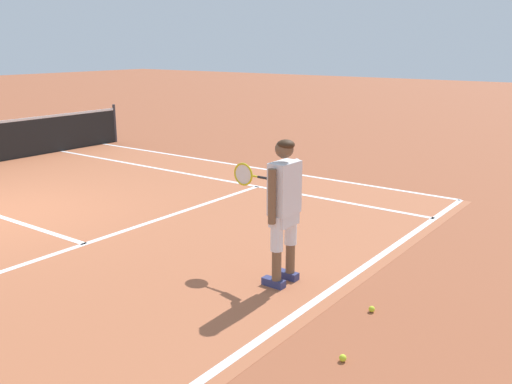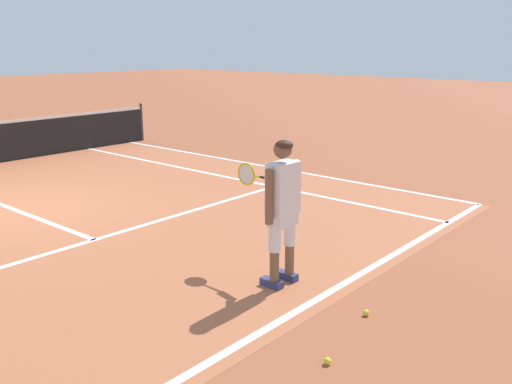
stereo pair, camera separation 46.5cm
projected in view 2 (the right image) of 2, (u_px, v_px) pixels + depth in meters
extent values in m
plane|color=#9E5133|center=(13.00, 209.00, 9.62)|extent=(80.00, 80.00, 0.00)
cube|color=#B2603D|center=(43.00, 220.00, 9.01)|extent=(10.98, 10.35, 0.00)
cube|color=white|center=(291.00, 314.00, 5.88)|extent=(10.98, 0.10, 0.01)
cube|color=white|center=(94.00, 240.00, 8.11)|extent=(8.23, 0.10, 0.01)
cube|color=white|center=(222.00, 176.00, 12.03)|extent=(0.10, 9.95, 0.01)
cube|color=white|center=(263.00, 166.00, 13.04)|extent=(0.10, 9.95, 0.01)
cylinder|color=#333338|center=(142.00, 122.00, 16.37)|extent=(0.08, 0.08, 1.07)
cube|color=navy|center=(272.00, 283.00, 6.55)|extent=(0.12, 0.28, 0.09)
cube|color=navy|center=(287.00, 276.00, 6.75)|extent=(0.12, 0.28, 0.09)
cylinder|color=brown|center=(274.00, 266.00, 6.47)|extent=(0.11, 0.11, 0.36)
cylinder|color=silver|center=(275.00, 234.00, 6.37)|extent=(0.14, 0.14, 0.41)
cylinder|color=brown|center=(290.00, 259.00, 6.67)|extent=(0.11, 0.11, 0.36)
cylinder|color=silver|center=(290.00, 228.00, 6.57)|extent=(0.14, 0.14, 0.41)
cube|color=silver|center=(283.00, 217.00, 6.43)|extent=(0.34, 0.21, 0.20)
cube|color=white|center=(283.00, 188.00, 6.34)|extent=(0.38, 0.23, 0.60)
cylinder|color=brown|center=(269.00, 197.00, 6.18)|extent=(0.09, 0.09, 0.62)
cylinder|color=white|center=(292.00, 170.00, 6.55)|extent=(0.10, 0.26, 0.29)
cylinder|color=brown|center=(280.00, 179.00, 6.75)|extent=(0.09, 0.29, 0.14)
sphere|color=brown|center=(283.00, 149.00, 6.23)|extent=(0.21, 0.21, 0.21)
ellipsoid|color=#382314|center=(284.00, 145.00, 6.21)|extent=(0.20, 0.20, 0.12)
cylinder|color=#232326|center=(267.00, 178.00, 6.91)|extent=(0.04, 0.20, 0.03)
cylinder|color=yellow|center=(257.00, 176.00, 7.01)|extent=(0.03, 0.10, 0.02)
torus|color=yellow|center=(246.00, 174.00, 7.13)|extent=(0.03, 0.30, 0.30)
cylinder|color=silver|center=(246.00, 174.00, 7.13)|extent=(0.01, 0.25, 0.25)
sphere|color=#CCE02D|center=(366.00, 313.00, 5.85)|extent=(0.07, 0.07, 0.07)
sphere|color=#CCE02D|center=(327.00, 361.00, 4.96)|extent=(0.07, 0.07, 0.07)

